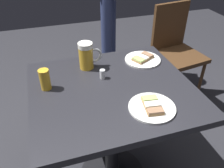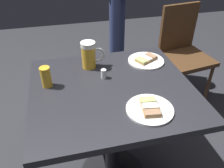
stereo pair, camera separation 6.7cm
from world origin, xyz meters
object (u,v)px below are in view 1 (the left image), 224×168
(beer_glass_small, at_px, (45,80))
(cafe_chair, at_px, (175,48))
(plate_far, at_px, (143,59))
(beer_mug, at_px, (87,56))
(plate_near, at_px, (152,107))
(salt_shaker, at_px, (102,74))

(beer_glass_small, xyz_separation_m, cafe_chair, (1.11, 0.58, -0.27))
(plate_far, height_order, beer_mug, beer_mug)
(beer_mug, height_order, beer_glass_small, beer_mug)
(plate_far, bearing_deg, cafe_chair, 41.05)
(plate_near, relative_size, cafe_chair, 0.24)
(beer_mug, height_order, cafe_chair, cafe_chair)
(salt_shaker, bearing_deg, cafe_chair, 35.16)
(beer_mug, bearing_deg, cafe_chair, 26.82)
(salt_shaker, bearing_deg, plate_far, 21.90)
(plate_near, relative_size, beer_glass_small, 1.97)
(salt_shaker, distance_m, cafe_chair, 1.02)
(beer_glass_small, relative_size, salt_shaker, 2.12)
(beer_mug, bearing_deg, plate_far, -3.13)
(plate_far, bearing_deg, beer_mug, 176.87)
(plate_near, xyz_separation_m, beer_glass_small, (-0.44, 0.30, 0.05))
(plate_near, bearing_deg, beer_mug, 114.30)
(beer_mug, distance_m, beer_glass_small, 0.28)
(plate_near, distance_m, beer_mug, 0.49)
(plate_far, relative_size, salt_shaker, 4.23)
(plate_far, bearing_deg, beer_glass_small, -168.28)
(plate_far, height_order, beer_glass_small, beer_glass_small)
(cafe_chair, bearing_deg, plate_near, 44.65)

